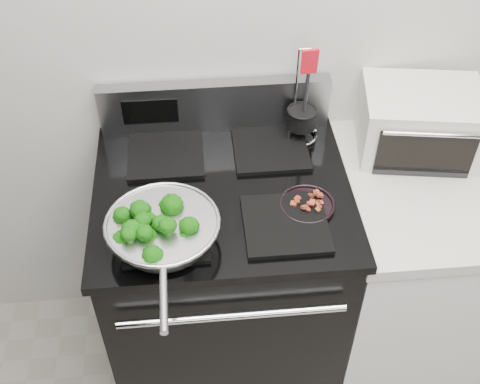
{
  "coord_description": "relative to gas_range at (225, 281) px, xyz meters",
  "views": [
    {
      "loc": [
        -0.37,
        0.09,
        2.22
      ],
      "look_at": [
        -0.25,
        1.36,
        0.98
      ],
      "focal_mm": 45.0,
      "sensor_mm": 36.0,
      "label": 1
    }
  ],
  "objects": [
    {
      "name": "back_wall",
      "position": [
        0.3,
        0.34,
        0.86
      ],
      "size": [
        4.0,
        0.02,
        2.7
      ],
      "primitive_type": "cube",
      "color": "beige",
      "rests_on": "ground"
    },
    {
      "name": "gas_range",
      "position": [
        0.0,
        0.0,
        0.0
      ],
      "size": [
        0.79,
        0.69,
        1.13
      ],
      "color": "black",
      "rests_on": "floor"
    },
    {
      "name": "counter",
      "position": [
        0.68,
        -0.0,
        -0.03
      ],
      "size": [
        0.62,
        0.68,
        0.92
      ],
      "color": "white",
      "rests_on": "floor"
    },
    {
      "name": "skillet",
      "position": [
        -0.18,
        -0.2,
        0.51
      ],
      "size": [
        0.32,
        0.51,
        0.07
      ],
      "rotation": [
        0.0,
        0.0,
        0.01
      ],
      "color": "silver",
      "rests_on": "gas_range"
    },
    {
      "name": "broccoli_pile",
      "position": [
        -0.18,
        -0.2,
        0.53
      ],
      "size": [
        0.25,
        0.25,
        0.09
      ],
      "primitive_type": null,
      "color": "#063004",
      "rests_on": "skillet"
    },
    {
      "name": "bacon_plate",
      "position": [
        0.24,
        -0.1,
        0.48
      ],
      "size": [
        0.17,
        0.17,
        0.04
      ],
      "rotation": [
        0.0,
        0.0,
        -0.17
      ],
      "color": "black",
      "rests_on": "gas_range"
    },
    {
      "name": "utensil_holder",
      "position": [
        0.28,
        0.22,
        0.52
      ],
      "size": [
        0.11,
        0.11,
        0.34
      ],
      "rotation": [
        0.0,
        0.0,
        0.05
      ],
      "color": "silver",
      "rests_on": "gas_range"
    },
    {
      "name": "toaster_oven",
      "position": [
        0.66,
        0.17,
        0.54
      ],
      "size": [
        0.41,
        0.34,
        0.22
      ],
      "rotation": [
        0.0,
        0.0,
        -0.16
      ],
      "color": "silver",
      "rests_on": "counter"
    }
  ]
}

